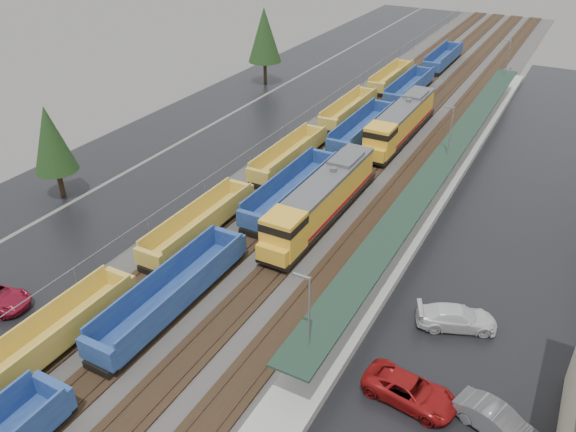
% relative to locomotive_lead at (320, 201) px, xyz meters
% --- Properties ---
extents(ballast_strip, '(20.00, 160.00, 0.08)m').
position_rel_locomotive_lead_xyz_m(ballast_strip, '(-2.00, 22.80, -2.23)').
color(ballast_strip, '#302D2B').
rests_on(ballast_strip, ground).
extents(trackbed, '(14.60, 160.00, 0.22)m').
position_rel_locomotive_lead_xyz_m(trackbed, '(-2.00, 22.80, -2.11)').
color(trackbed, black).
rests_on(trackbed, ground).
extents(west_parking_lot, '(10.00, 160.00, 0.02)m').
position_rel_locomotive_lead_xyz_m(west_parking_lot, '(-17.00, 22.80, -2.26)').
color(west_parking_lot, black).
rests_on(west_parking_lot, ground).
extents(west_road, '(9.00, 160.00, 0.02)m').
position_rel_locomotive_lead_xyz_m(west_road, '(-27.00, 22.80, -2.26)').
color(west_road, black).
rests_on(west_road, ground).
extents(east_commuter_lot, '(16.00, 100.00, 0.02)m').
position_rel_locomotive_lead_xyz_m(east_commuter_lot, '(17.00, 12.80, -2.26)').
color(east_commuter_lot, black).
rests_on(east_commuter_lot, ground).
extents(station_platform, '(3.00, 80.00, 8.00)m').
position_rel_locomotive_lead_xyz_m(station_platform, '(7.50, 12.81, -1.53)').
color(station_platform, '#9E9B93').
rests_on(station_platform, ground).
extents(chainlink_fence, '(0.08, 160.04, 2.02)m').
position_rel_locomotive_lead_xyz_m(chainlink_fence, '(-11.50, 21.24, -0.66)').
color(chainlink_fence, gray).
rests_on(chainlink_fence, ground).
extents(tree_west_near, '(3.96, 3.96, 9.00)m').
position_rel_locomotive_lead_xyz_m(tree_west_near, '(-24.00, -7.20, 3.55)').
color(tree_west_near, '#332316').
rests_on(tree_west_near, ground).
extents(tree_west_far, '(4.84, 4.84, 11.00)m').
position_rel_locomotive_lead_xyz_m(tree_west_far, '(-25.00, 32.80, 4.86)').
color(tree_west_far, '#332316').
rests_on(tree_west_far, ground).
extents(locomotive_lead, '(2.83, 18.63, 4.22)m').
position_rel_locomotive_lead_xyz_m(locomotive_lead, '(0.00, 0.00, 0.00)').
color(locomotive_lead, black).
rests_on(locomotive_lead, ground).
extents(locomotive_trail, '(2.83, 18.63, 4.22)m').
position_rel_locomotive_lead_xyz_m(locomotive_trail, '(0.00, 21.00, 0.00)').
color(locomotive_trail, black).
rests_on(locomotive_trail, ground).
extents(well_string_yellow, '(2.56, 108.79, 2.27)m').
position_rel_locomotive_lead_xyz_m(well_string_yellow, '(-8.00, -6.73, -1.13)').
color(well_string_yellow, gold).
rests_on(well_string_yellow, ground).
extents(well_string_blue, '(2.81, 120.20, 2.49)m').
position_rel_locomotive_lead_xyz_m(well_string_blue, '(-4.00, 2.23, -1.04)').
color(well_string_blue, navy).
rests_on(well_string_blue, ground).
extents(parked_car_east_b, '(3.15, 5.74, 1.52)m').
position_rel_locomotive_lead_xyz_m(parked_car_east_b, '(13.20, -15.41, -1.51)').
color(parked_car_east_b, maroon).
rests_on(parked_car_east_b, ground).
extents(parked_car_east_c, '(4.02, 5.74, 1.54)m').
position_rel_locomotive_lead_xyz_m(parked_car_east_c, '(13.97, -7.79, -1.50)').
color(parked_car_east_c, silver).
rests_on(parked_car_east_c, ground).
extents(parked_car_east_e, '(3.03, 5.06, 1.57)m').
position_rel_locomotive_lead_xyz_m(parked_car_east_e, '(18.04, -15.26, -1.48)').
color(parked_car_east_e, slate).
rests_on(parked_car_east_e, ground).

